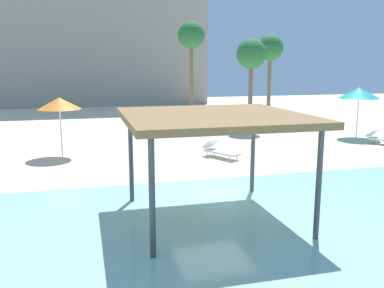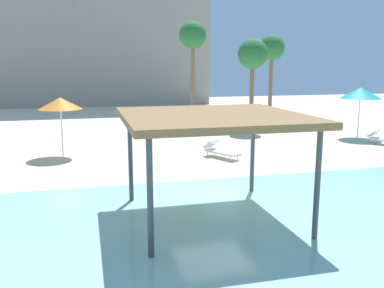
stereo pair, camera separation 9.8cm
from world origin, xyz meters
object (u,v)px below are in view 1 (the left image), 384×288
at_px(shade_pavilion, 214,120).
at_px(lounge_chair_0, 383,138).
at_px(beach_umbrella_orange_0, 59,103).
at_px(palm_tree_1, 191,38).
at_px(palm_tree_2, 270,50).
at_px(beach_umbrella_teal_1, 359,93).
at_px(lounge_chair_2, 219,150).
at_px(palm_tree_3, 251,56).

height_order(shade_pavilion, lounge_chair_0, shade_pavilion).
relative_size(beach_umbrella_orange_0, palm_tree_1, 0.38).
distance_m(lounge_chair_0, palm_tree_2, 11.61).
distance_m(beach_umbrella_teal_1, palm_tree_1, 11.86).
relative_size(beach_umbrella_orange_0, lounge_chair_2, 1.41).
xyz_separation_m(palm_tree_1, palm_tree_2, (6.01, -0.07, -0.77)).
height_order(lounge_chair_0, lounge_chair_2, same).
height_order(beach_umbrella_teal_1, palm_tree_1, palm_tree_1).
xyz_separation_m(lounge_chair_0, palm_tree_1, (-7.91, 10.40, 5.72)).
relative_size(beach_umbrella_teal_1, lounge_chair_0, 1.51).
height_order(lounge_chair_0, palm_tree_2, palm_tree_2).
xyz_separation_m(shade_pavilion, palm_tree_2, (10.20, 18.48, 2.51)).
bearing_deg(palm_tree_3, palm_tree_1, 125.90).
relative_size(beach_umbrella_teal_1, palm_tree_3, 0.50).
xyz_separation_m(beach_umbrella_teal_1, lounge_chair_0, (0.00, -2.27, -2.28)).
bearing_deg(palm_tree_1, lounge_chair_2, -98.03).
height_order(shade_pavilion, beach_umbrella_orange_0, shade_pavilion).
bearing_deg(palm_tree_1, palm_tree_3, -54.10).
relative_size(beach_umbrella_orange_0, beach_umbrella_teal_1, 0.94).
relative_size(shade_pavilion, beach_umbrella_teal_1, 1.61).
relative_size(shade_pavilion, beach_umbrella_orange_0, 1.72).
height_order(shade_pavilion, beach_umbrella_teal_1, beach_umbrella_teal_1).
xyz_separation_m(shade_pavilion, beach_umbrella_teal_1, (12.11, 10.41, -0.16)).
distance_m(beach_umbrella_teal_1, palm_tree_2, 8.70).
height_order(beach_umbrella_orange_0, palm_tree_1, palm_tree_1).
relative_size(shade_pavilion, lounge_chair_2, 2.41).
relative_size(lounge_chair_0, palm_tree_3, 0.33).
distance_m(beach_umbrella_orange_0, lounge_chair_2, 7.63).
height_order(beach_umbrella_orange_0, lounge_chair_2, beach_umbrella_orange_0).
bearing_deg(lounge_chair_2, palm_tree_3, 120.16).
bearing_deg(beach_umbrella_orange_0, shade_pavilion, -64.94).
distance_m(palm_tree_1, palm_tree_3, 5.10).
bearing_deg(beach_umbrella_orange_0, palm_tree_1, 46.67).
xyz_separation_m(beach_umbrella_teal_1, lounge_chair_2, (-9.49, -3.06, -2.28)).
bearing_deg(beach_umbrella_orange_0, lounge_chair_0, -4.44).
height_order(lounge_chair_0, palm_tree_1, palm_tree_1).
bearing_deg(beach_umbrella_teal_1, shade_pavilion, -139.30).
height_order(beach_umbrella_teal_1, lounge_chair_2, beach_umbrella_teal_1).
bearing_deg(palm_tree_2, palm_tree_1, 179.32).
bearing_deg(lounge_chair_2, beach_umbrella_orange_0, -134.48).
distance_m(shade_pavilion, lounge_chair_2, 8.17).
relative_size(shade_pavilion, palm_tree_2, 0.74).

